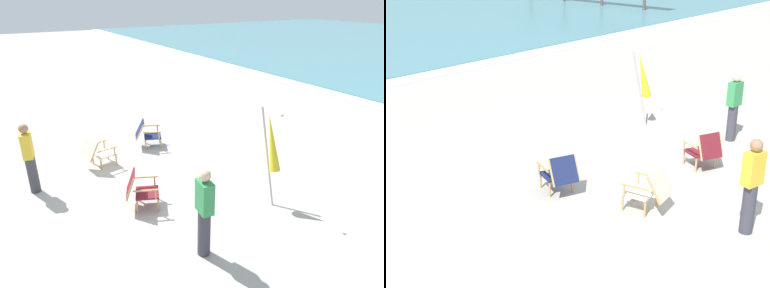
{
  "view_description": "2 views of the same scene",
  "coord_description": "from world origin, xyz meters",
  "views": [
    {
      "loc": [
        6.45,
        -2.82,
        4.11
      ],
      "look_at": [
        -0.64,
        1.44,
        0.51
      ],
      "focal_mm": 32.0,
      "sensor_mm": 36.0,
      "label": 1
    },
    {
      "loc": [
        -8.65,
        -5.47,
        4.55
      ],
      "look_at": [
        -1.3,
        1.16,
        0.66
      ],
      "focal_mm": 50.0,
      "sensor_mm": 36.0,
      "label": 2
    }
  ],
  "objects": [
    {
      "name": "ground_plane",
      "position": [
        0.0,
        0.0,
        0.0
      ],
      "size": [
        80.0,
        80.0,
        0.0
      ],
      "primitive_type": "plane",
      "color": "#B2AAA0"
    },
    {
      "name": "beach_chair_front_right",
      "position": [
        0.64,
        -0.59,
        0.43
      ],
      "size": [
        0.8,
        0.85,
        0.82
      ],
      "color": "maroon",
      "rests_on": "ground"
    },
    {
      "name": "beach_chair_back_left",
      "position": [
        -2.18,
        0.83,
        0.42
      ],
      "size": [
        0.8,
        0.9,
        0.79
      ],
      "color": "#19234C",
      "rests_on": "ground"
    },
    {
      "name": "beach_chair_far_center",
      "position": [
        -1.63,
        -0.79,
        0.42
      ],
      "size": [
        0.7,
        0.85,
        0.78
      ],
      "color": "beige",
      "rests_on": "ground"
    },
    {
      "name": "umbrella_furled_yellow",
      "position": [
        1.83,
        1.86,
        1.33
      ],
      "size": [
        0.72,
        0.27,
        2.04
      ],
      "color": "#B7B2A8",
      "rests_on": "ground"
    },
    {
      "name": "person_near_chairs",
      "position": [
        -1.15,
        -2.4,
        0.84
      ],
      "size": [
        0.38,
        0.27,
        1.63
      ],
      "color": "#383842",
      "rests_on": "ground"
    },
    {
      "name": "person_by_waterline",
      "position": [
        2.53,
        -0.23,
        0.84
      ],
      "size": [
        0.36,
        0.24,
        1.63
      ],
      "color": "#383842",
      "rests_on": "ground"
    }
  ]
}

